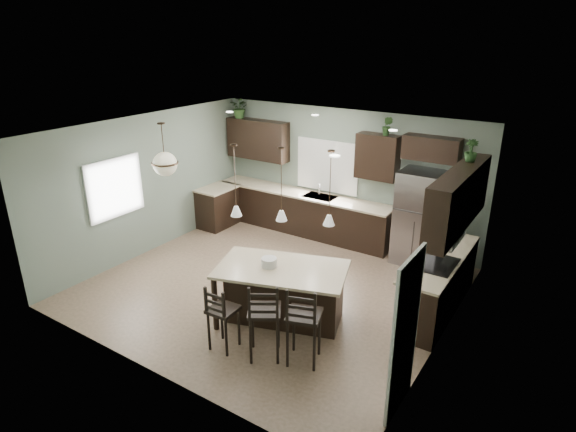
{
  "coord_description": "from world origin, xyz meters",
  "views": [
    {
      "loc": [
        4.39,
        -6.18,
        4.3
      ],
      "look_at": [
        0.1,
        0.4,
        1.25
      ],
      "focal_mm": 30.0,
      "sensor_mm": 36.0,
      "label": 1
    }
  ],
  "objects_px": {
    "bar_stool_left": "(223,317)",
    "bar_stool_center": "(264,319)",
    "refrigerator": "(421,218)",
    "serving_dish": "(269,262)",
    "kitchen_island": "(282,295)",
    "bar_stool_right": "(304,323)",
    "plant_back_left": "(240,108)"
  },
  "relations": [
    {
      "from": "bar_stool_left",
      "to": "bar_stool_center",
      "type": "height_order",
      "value": "bar_stool_center"
    },
    {
      "from": "refrigerator",
      "to": "serving_dish",
      "type": "xyz_separation_m",
      "value": [
        -1.28,
        -3.25,
        0.07
      ]
    },
    {
      "from": "refrigerator",
      "to": "kitchen_island",
      "type": "xyz_separation_m",
      "value": [
        -1.09,
        -3.19,
        -0.46
      ]
    },
    {
      "from": "serving_dish",
      "to": "bar_stool_right",
      "type": "xyz_separation_m",
      "value": [
        1.0,
        -0.61,
        -0.39
      ]
    },
    {
      "from": "kitchen_island",
      "to": "bar_stool_center",
      "type": "xyz_separation_m",
      "value": [
        0.29,
        -0.87,
        0.14
      ]
    },
    {
      "from": "serving_dish",
      "to": "bar_stool_center",
      "type": "distance_m",
      "value": 1.02
    },
    {
      "from": "bar_stool_left",
      "to": "bar_stool_right",
      "type": "bearing_deg",
      "value": 14.66
    },
    {
      "from": "kitchen_island",
      "to": "plant_back_left",
      "type": "xyz_separation_m",
      "value": [
        -3.37,
        3.33,
        2.17
      ]
    },
    {
      "from": "bar_stool_left",
      "to": "plant_back_left",
      "type": "distance_m",
      "value": 5.74
    },
    {
      "from": "refrigerator",
      "to": "bar_stool_right",
      "type": "xyz_separation_m",
      "value": [
        -0.28,
        -3.85,
        -0.32
      ]
    },
    {
      "from": "kitchen_island",
      "to": "bar_stool_left",
      "type": "height_order",
      "value": "bar_stool_left"
    },
    {
      "from": "kitchen_island",
      "to": "plant_back_left",
      "type": "height_order",
      "value": "plant_back_left"
    },
    {
      "from": "bar_stool_left",
      "to": "bar_stool_right",
      "type": "relative_size",
      "value": 0.86
    },
    {
      "from": "bar_stool_right",
      "to": "plant_back_left",
      "type": "bearing_deg",
      "value": 117.24
    },
    {
      "from": "bar_stool_center",
      "to": "plant_back_left",
      "type": "xyz_separation_m",
      "value": [
        -3.66,
        4.19,
        2.04
      ]
    },
    {
      "from": "kitchen_island",
      "to": "serving_dish",
      "type": "height_order",
      "value": "serving_dish"
    },
    {
      "from": "serving_dish",
      "to": "bar_stool_center",
      "type": "height_order",
      "value": "bar_stool_center"
    },
    {
      "from": "refrigerator",
      "to": "bar_stool_left",
      "type": "distance_m",
      "value": 4.46
    },
    {
      "from": "serving_dish",
      "to": "bar_stool_left",
      "type": "xyz_separation_m",
      "value": [
        -0.12,
        -0.97,
        -0.48
      ]
    },
    {
      "from": "bar_stool_center",
      "to": "plant_back_left",
      "type": "distance_m",
      "value": 5.93
    },
    {
      "from": "bar_stool_center",
      "to": "bar_stool_left",
      "type": "bearing_deg",
      "value": 162.87
    },
    {
      "from": "bar_stool_center",
      "to": "plant_back_left",
      "type": "relative_size",
      "value": 2.54
    },
    {
      "from": "serving_dish",
      "to": "bar_stool_right",
      "type": "bearing_deg",
      "value": -31.3
    },
    {
      "from": "refrigerator",
      "to": "bar_stool_center",
      "type": "xyz_separation_m",
      "value": [
        -0.79,
        -4.05,
        -0.32
      ]
    },
    {
      "from": "bar_stool_center",
      "to": "bar_stool_right",
      "type": "distance_m",
      "value": 0.55
    },
    {
      "from": "kitchen_island",
      "to": "bar_stool_center",
      "type": "relative_size",
      "value": 1.63
    },
    {
      "from": "bar_stool_left",
      "to": "bar_stool_center",
      "type": "relative_size",
      "value": 0.86
    },
    {
      "from": "refrigerator",
      "to": "bar_stool_center",
      "type": "distance_m",
      "value": 4.14
    },
    {
      "from": "refrigerator",
      "to": "bar_stool_center",
      "type": "height_order",
      "value": "refrigerator"
    },
    {
      "from": "bar_stool_center",
      "to": "plant_back_left",
      "type": "bearing_deg",
      "value": 98.44
    },
    {
      "from": "serving_dish",
      "to": "plant_back_left",
      "type": "relative_size",
      "value": 0.51
    },
    {
      "from": "bar_stool_right",
      "to": "plant_back_left",
      "type": "relative_size",
      "value": 2.55
    }
  ]
}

